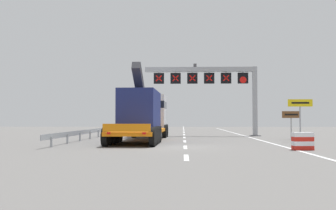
{
  "coord_description": "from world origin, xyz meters",
  "views": [
    {
      "loc": [
        0.44,
        -21.75,
        1.58
      ],
      "look_at": [
        -0.78,
        10.35,
        2.75
      ],
      "focal_mm": 41.13,
      "sensor_mm": 36.0,
      "label": 1
    }
  ],
  "objects_px": {
    "overhead_lane_gantry": "(214,80)",
    "tourist_info_sign_brown": "(291,118)",
    "heavy_haul_truck_orange": "(145,114)",
    "exit_sign_yellow": "(300,109)",
    "crash_barrier_striped": "(303,141)"
  },
  "relations": [
    {
      "from": "heavy_haul_truck_orange",
      "to": "exit_sign_yellow",
      "type": "xyz_separation_m",
      "value": [
        11.15,
        -1.9,
        0.29
      ]
    },
    {
      "from": "overhead_lane_gantry",
      "to": "tourist_info_sign_brown",
      "type": "xyz_separation_m",
      "value": [
        5.5,
        -5.93,
        -3.55
      ]
    },
    {
      "from": "exit_sign_yellow",
      "to": "crash_barrier_striped",
      "type": "relative_size",
      "value": 2.83
    },
    {
      "from": "overhead_lane_gantry",
      "to": "heavy_haul_truck_orange",
      "type": "xyz_separation_m",
      "value": [
        -5.81,
        -6.82,
        -3.22
      ]
    },
    {
      "from": "heavy_haul_truck_orange",
      "to": "crash_barrier_striped",
      "type": "bearing_deg",
      "value": -46.1
    },
    {
      "from": "overhead_lane_gantry",
      "to": "exit_sign_yellow",
      "type": "xyz_separation_m",
      "value": [
        5.34,
        -8.72,
        -2.93
      ]
    },
    {
      "from": "exit_sign_yellow",
      "to": "tourist_info_sign_brown",
      "type": "xyz_separation_m",
      "value": [
        0.15,
        2.79,
        -0.62
      ]
    },
    {
      "from": "heavy_haul_truck_orange",
      "to": "tourist_info_sign_brown",
      "type": "relative_size",
      "value": 6.46
    },
    {
      "from": "overhead_lane_gantry",
      "to": "crash_barrier_striped",
      "type": "relative_size",
      "value": 10.2
    },
    {
      "from": "exit_sign_yellow",
      "to": "crash_barrier_striped",
      "type": "bearing_deg",
      "value": -106.09
    },
    {
      "from": "heavy_haul_truck_orange",
      "to": "exit_sign_yellow",
      "type": "relative_size",
      "value": 4.76
    },
    {
      "from": "exit_sign_yellow",
      "to": "tourist_info_sign_brown",
      "type": "bearing_deg",
      "value": 86.86
    },
    {
      "from": "overhead_lane_gantry",
      "to": "heavy_haul_truck_orange",
      "type": "bearing_deg",
      "value": -130.42
    },
    {
      "from": "overhead_lane_gantry",
      "to": "tourist_info_sign_brown",
      "type": "bearing_deg",
      "value": -47.16
    },
    {
      "from": "exit_sign_yellow",
      "to": "tourist_info_sign_brown",
      "type": "height_order",
      "value": "exit_sign_yellow"
    }
  ]
}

